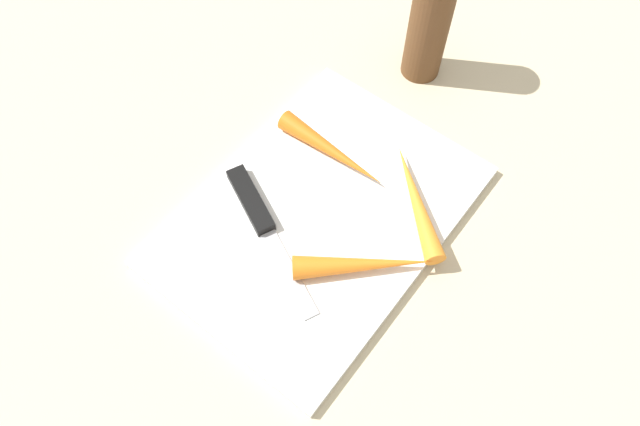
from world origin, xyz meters
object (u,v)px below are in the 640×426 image
at_px(knife, 255,209).
at_px(carrot_medium, 363,265).
at_px(carrot_shortest, 332,151).
at_px(pepper_grinder, 430,19).
at_px(cutting_board, 320,216).
at_px(carrot_longest, 416,200).

height_order(knife, carrot_medium, carrot_medium).
bearing_deg(carrot_shortest, pepper_grinder, 90.37).
relative_size(knife, pepper_grinder, 1.08).
bearing_deg(knife, pepper_grinder, 110.24).
bearing_deg(carrot_medium, knife, 146.03).
bearing_deg(carrot_medium, cutting_board, 120.43).
bearing_deg(cutting_board, carrot_medium, -108.54).
distance_m(cutting_board, carrot_shortest, 0.08).
height_order(carrot_medium, pepper_grinder, pepper_grinder).
relative_size(knife, carrot_longest, 1.25).
bearing_deg(cutting_board, carrot_shortest, 27.97).
xyz_separation_m(carrot_longest, pepper_grinder, (0.19, 0.12, 0.06)).
relative_size(cutting_board, knife, 1.89).
height_order(cutting_board, carrot_longest, carrot_longest).
bearing_deg(pepper_grinder, carrot_medium, -158.35).
bearing_deg(carrot_longest, cutting_board, 83.94).
relative_size(cutting_board, carrot_medium, 2.40).
distance_m(knife, carrot_longest, 0.18).
xyz_separation_m(carrot_shortest, carrot_medium, (-0.10, -0.12, 0.00)).
height_order(knife, pepper_grinder, pepper_grinder).
distance_m(cutting_board, carrot_longest, 0.11).
xyz_separation_m(carrot_shortest, pepper_grinder, (0.19, -0.00, 0.06)).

